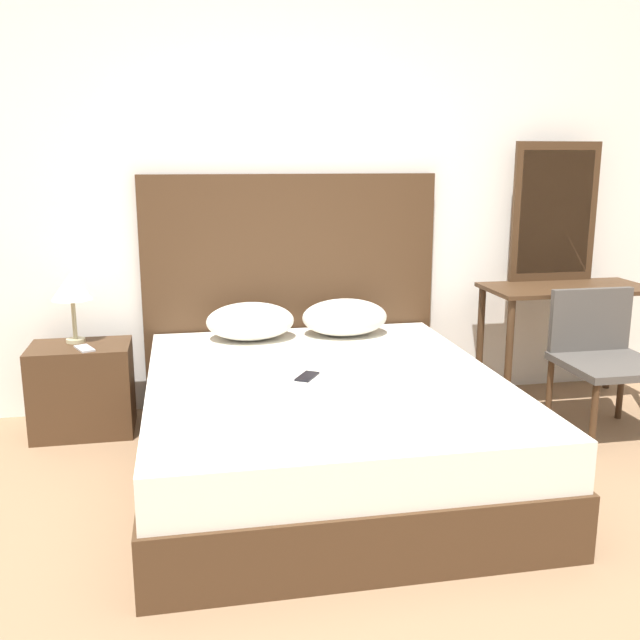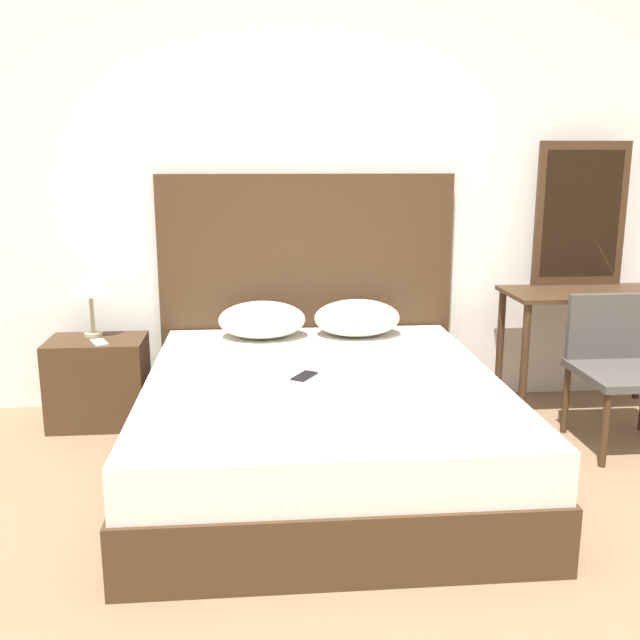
% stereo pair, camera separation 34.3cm
% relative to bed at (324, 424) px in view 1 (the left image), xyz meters
% --- Properties ---
extents(ground_plane, '(16.00, 16.00, 0.00)m').
position_rel_bed_xyz_m(ground_plane, '(0.00, -1.23, -0.24)').
color(ground_plane, '#8C6B4C').
extents(wall_back, '(10.00, 0.06, 2.70)m').
position_rel_bed_xyz_m(wall_back, '(0.00, 1.10, 1.11)').
color(wall_back, white).
rests_on(wall_back, ground_plane).
extents(bed, '(1.68, 2.01, 0.49)m').
position_rel_bed_xyz_m(bed, '(0.00, 0.00, 0.00)').
color(bed, '#422B19').
rests_on(bed, ground_plane).
extents(headboard, '(1.77, 0.05, 1.41)m').
position_rel_bed_xyz_m(headboard, '(-0.00, 1.03, 0.46)').
color(headboard, '#422B19').
rests_on(headboard, ground_plane).
extents(pillow_left, '(0.50, 0.37, 0.21)m').
position_rel_bed_xyz_m(pillow_left, '(-0.28, 0.77, 0.35)').
color(pillow_left, silver).
rests_on(pillow_left, bed).
extents(pillow_right, '(0.50, 0.37, 0.21)m').
position_rel_bed_xyz_m(pillow_right, '(0.28, 0.77, 0.35)').
color(pillow_right, silver).
rests_on(pillow_right, bed).
extents(phone_on_bed, '(0.14, 0.16, 0.01)m').
position_rel_bed_xyz_m(phone_on_bed, '(-0.08, -0.01, 0.25)').
color(phone_on_bed, black).
rests_on(phone_on_bed, bed).
extents(nightstand, '(0.54, 0.37, 0.50)m').
position_rel_bed_xyz_m(nightstand, '(-1.21, 0.76, 0.01)').
color(nightstand, '#422B19').
rests_on(nightstand, ground_plane).
extents(table_lamp, '(0.22, 0.22, 0.39)m').
position_rel_bed_xyz_m(table_lamp, '(-1.24, 0.83, 0.56)').
color(table_lamp, tan).
rests_on(table_lamp, nightstand).
extents(phone_on_nightstand, '(0.13, 0.17, 0.01)m').
position_rel_bed_xyz_m(phone_on_nightstand, '(-1.17, 0.66, 0.27)').
color(phone_on_nightstand, '#B7B7BC').
rests_on(phone_on_nightstand, nightstand).
extents(vanity_desk, '(0.99, 0.49, 0.74)m').
position_rel_bed_xyz_m(vanity_desk, '(1.65, 0.71, 0.37)').
color(vanity_desk, '#422B19').
rests_on(vanity_desk, ground_plane).
extents(vanity_mirror, '(0.56, 0.03, 0.86)m').
position_rel_bed_xyz_m(vanity_mirror, '(1.65, 0.92, 0.93)').
color(vanity_mirror, '#422B19').
rests_on(vanity_mirror, vanity_desk).
extents(chair, '(0.51, 0.51, 0.78)m').
position_rel_bed_xyz_m(chair, '(1.62, 0.24, 0.21)').
color(chair, '#4C4742').
rests_on(chair, ground_plane).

